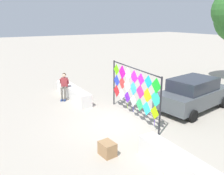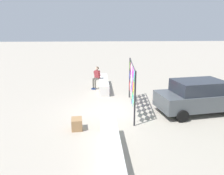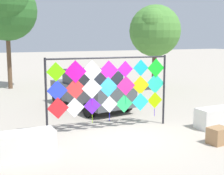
{
  "view_description": "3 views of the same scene",
  "coord_description": "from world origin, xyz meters",
  "px_view_note": "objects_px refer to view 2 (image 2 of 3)",
  "views": [
    {
      "loc": [
        8.32,
        -5.08,
        4.48
      ],
      "look_at": [
        -0.56,
        0.15,
        1.54
      ],
      "focal_mm": 38.33,
      "sensor_mm": 36.0,
      "label": 1
    },
    {
      "loc": [
        10.61,
        -0.62,
        4.13
      ],
      "look_at": [
        -0.04,
        0.06,
        1.24
      ],
      "focal_mm": 35.47,
      "sensor_mm": 36.0,
      "label": 2
    },
    {
      "loc": [
        -4.44,
        -8.0,
        3.01
      ],
      "look_at": [
        -0.44,
        0.43,
        1.52
      ],
      "focal_mm": 49.94,
      "sensor_mm": 36.0,
      "label": 3
    }
  ],
  "objects_px": {
    "seated_vendor": "(96,76)",
    "parked_car": "(199,96)",
    "cardboard_box_large": "(77,124)",
    "kite_display_rack": "(132,81)"
  },
  "relations": [
    {
      "from": "parked_car",
      "to": "cardboard_box_large",
      "type": "bearing_deg",
      "value": -75.05
    },
    {
      "from": "seated_vendor",
      "to": "kite_display_rack",
      "type": "bearing_deg",
      "value": 23.53
    },
    {
      "from": "seated_vendor",
      "to": "cardboard_box_large",
      "type": "xyz_separation_m",
      "value": [
        6.48,
        -0.8,
        -0.66
      ]
    },
    {
      "from": "cardboard_box_large",
      "to": "kite_display_rack",
      "type": "bearing_deg",
      "value": 130.47
    },
    {
      "from": "kite_display_rack",
      "to": "parked_car",
      "type": "height_order",
      "value": "kite_display_rack"
    },
    {
      "from": "seated_vendor",
      "to": "cardboard_box_large",
      "type": "height_order",
      "value": "seated_vendor"
    },
    {
      "from": "seated_vendor",
      "to": "parked_car",
      "type": "height_order",
      "value": "parked_car"
    },
    {
      "from": "parked_car",
      "to": "cardboard_box_large",
      "type": "relative_size",
      "value": 7.89
    },
    {
      "from": "kite_display_rack",
      "to": "seated_vendor",
      "type": "distance_m",
      "value": 4.65
    },
    {
      "from": "seated_vendor",
      "to": "cardboard_box_large",
      "type": "relative_size",
      "value": 2.68
    }
  ]
}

